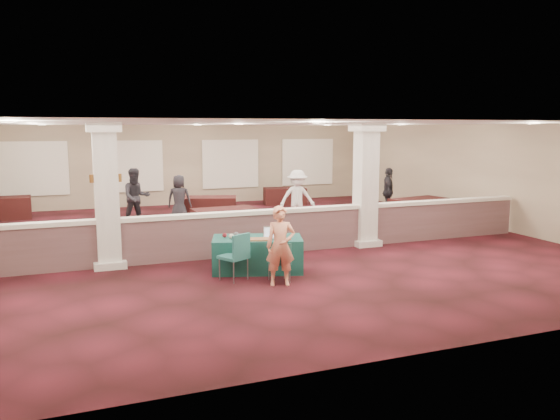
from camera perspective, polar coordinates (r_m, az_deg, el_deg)
name	(u,v)px	position (r m, az deg, el deg)	size (l,w,h in m)	color
ground	(240,242)	(14.93, -4.19, -3.38)	(16.00, 16.00, 0.00)	#45111A
wall_back	(183,165)	(22.44, -10.14, 4.65)	(16.00, 0.04, 3.20)	#85725C
wall_front	(413,242)	(7.46, 13.68, -3.22)	(16.00, 0.04, 3.20)	#85725C
wall_right	(479,175)	(18.61, 20.11, 3.47)	(0.04, 16.00, 3.20)	#85725C
ceiling	(239,124)	(14.61, -4.33, 8.99)	(16.00, 16.00, 0.02)	white
partition_wall	(257,232)	(13.42, -2.37, -2.27)	(15.60, 0.28, 1.10)	brown
column_left	(106,195)	(12.60, -17.68, 1.55)	(0.72, 0.72, 3.20)	white
column_right	(366,184)	(14.48, 8.94, 2.72)	(0.72, 0.72, 3.20)	white
sconce_left	(92,179)	(12.55, -19.03, 3.12)	(0.12, 0.12, 0.18)	brown
sconce_right	(119,178)	(12.58, -16.48, 3.25)	(0.12, 0.12, 0.18)	brown
near_table	(257,254)	(11.91, -2.37, -4.64)	(1.92, 0.96, 0.74)	#0F3A30
conf_chair_main	(280,259)	(10.99, 0.04, -5.16)	(0.43, 0.43, 0.82)	#1F5A59
conf_chair_side	(237,253)	(11.13, -4.55, -4.48)	(0.67, 0.67, 0.98)	#1F5A59
woman	(281,246)	(10.75, 0.06, -3.77)	(0.57, 0.38, 1.58)	#CE7059
far_table_front_left	(7,243)	(14.77, -26.60, -3.12)	(1.62, 0.81, 0.66)	black
far_table_front_center	(225,221)	(16.11, -5.81, -1.16)	(1.85, 0.93, 0.75)	black
far_table_front_right	(418,210)	(18.68, 14.24, 0.01)	(1.91, 0.96, 0.78)	black
far_table_back_left	(1,208)	(20.81, -27.10, 0.15)	(1.86, 0.93, 0.76)	black
far_table_back_center	(209,208)	(18.79, -7.48, 0.22)	(1.88, 0.94, 0.76)	black
far_table_back_right	(285,196)	(22.19, 0.51, 1.47)	(1.67, 0.83, 0.68)	black
attendee_a	(136,197)	(17.85, -14.80, 1.30)	(0.88, 0.49, 1.83)	black
attendee_b	(297,198)	(17.28, 1.82, 1.27)	(1.14, 0.52, 1.78)	beige
attendee_c	(388,192)	(19.69, 11.24, 1.89)	(1.00, 0.48, 1.70)	black
attendee_d	(179,199)	(18.06, -10.48, 1.14)	(0.78, 0.42, 1.59)	black
laptop_base	(271,237)	(11.79, -0.90, -2.89)	(0.33, 0.23, 0.02)	silver
laptop_screen	(271,231)	(11.88, -0.93, -2.21)	(0.33, 0.01, 0.22)	silver
screen_glow	(271,232)	(11.88, -0.93, -2.29)	(0.30, 0.00, 0.19)	silver
knitting	(260,239)	(11.58, -2.11, -3.07)	(0.40, 0.30, 0.03)	#B6601D
yarn_cream	(231,236)	(11.73, -5.10, -2.76)	(0.11, 0.11, 0.11)	beige
yarn_red	(225,235)	(11.88, -5.81, -2.64)	(0.10, 0.10, 0.10)	maroon
yarn_grey	(236,234)	(11.94, -4.58, -2.56)	(0.11, 0.11, 0.11)	#49494D
scissors	(289,240)	(11.58, 0.90, -3.11)	(0.12, 0.03, 0.01)	#B21F13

